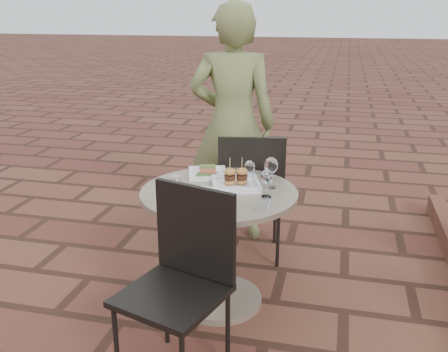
% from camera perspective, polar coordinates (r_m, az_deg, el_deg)
% --- Properties ---
extents(ground, '(60.00, 60.00, 0.00)m').
position_cam_1_polar(ground, '(3.25, -1.72, -13.28)').
color(ground, '#583122').
rests_on(ground, ground).
extents(cafe_table, '(0.90, 0.90, 0.73)m').
position_cam_1_polar(cafe_table, '(2.94, -0.57, -6.17)').
color(cafe_table, gray).
rests_on(cafe_table, ground).
extents(chair_far, '(0.52, 0.52, 0.93)m').
position_cam_1_polar(chair_far, '(3.43, 3.12, -1.32)').
color(chair_far, black).
rests_on(chair_far, ground).
extents(chair_near, '(0.55, 0.55, 0.93)m').
position_cam_1_polar(chair_near, '(2.41, -4.69, -10.44)').
color(chair_near, black).
rests_on(chair_near, ground).
extents(diner, '(0.70, 0.51, 1.78)m').
position_cam_1_polar(diner, '(3.76, 0.99, 5.89)').
color(diner, olive).
rests_on(diner, ground).
extents(plate_salmon, '(0.29, 0.29, 0.06)m').
position_cam_1_polar(plate_salmon, '(3.10, -1.89, 0.38)').
color(plate_salmon, white).
rests_on(plate_salmon, cafe_table).
extents(plate_sliders, '(0.34, 0.34, 0.18)m').
position_cam_1_polar(plate_sliders, '(2.90, 1.36, -0.59)').
color(plate_sliders, white).
rests_on(plate_sliders, cafe_table).
extents(plate_tuna, '(0.27, 0.27, 0.03)m').
position_cam_1_polar(plate_tuna, '(2.71, -1.62, -2.44)').
color(plate_tuna, white).
rests_on(plate_tuna, cafe_table).
extents(wine_glass_right, '(0.07, 0.07, 0.16)m').
position_cam_1_polar(wine_glass_right, '(2.72, 4.92, -0.19)').
color(wine_glass_right, white).
rests_on(wine_glass_right, cafe_table).
extents(wine_glass_mid, '(0.06, 0.06, 0.14)m').
position_cam_1_polar(wine_glass_mid, '(2.93, 2.96, 1.00)').
color(wine_glass_mid, white).
rests_on(wine_glass_mid, cafe_table).
extents(wine_glass_far, '(0.08, 0.08, 0.18)m').
position_cam_1_polar(wine_glass_far, '(2.86, 5.41, 1.13)').
color(wine_glass_far, white).
rests_on(wine_glass_far, cafe_table).
extents(steel_ramekin, '(0.07, 0.07, 0.05)m').
position_cam_1_polar(steel_ramekin, '(2.97, -5.51, -0.40)').
color(steel_ramekin, silver).
rests_on(steel_ramekin, cafe_table).
extents(cutlery_set, '(0.09, 0.20, 0.00)m').
position_cam_1_polar(cutlery_set, '(2.65, 4.59, -3.30)').
color(cutlery_set, silver).
rests_on(cutlery_set, cafe_table).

